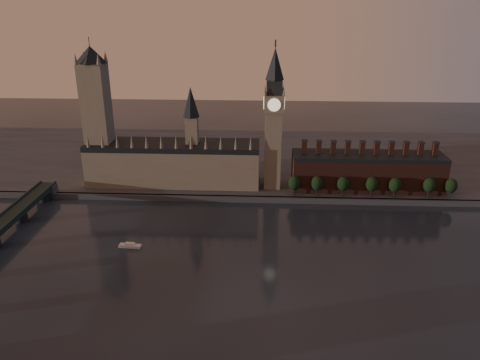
# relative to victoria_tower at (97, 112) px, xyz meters

# --- Properties ---
(ground) EXTENTS (900.00, 900.00, 0.00)m
(ground) POSITION_rel_victoria_tower_xyz_m (120.00, -115.00, -59.09)
(ground) COLOR black
(ground) RESTS_ON ground
(north_bank) EXTENTS (900.00, 182.00, 4.00)m
(north_bank) POSITION_rel_victoria_tower_xyz_m (120.00, 63.04, -57.09)
(north_bank) COLOR #49484E
(north_bank) RESTS_ON ground
(palace_of_westminster) EXTENTS (130.00, 30.30, 74.00)m
(palace_of_westminster) POSITION_rel_victoria_tower_xyz_m (55.59, -0.09, -37.46)
(palace_of_westminster) COLOR #806F5B
(palace_of_westminster) RESTS_ON north_bank
(victoria_tower) EXTENTS (24.00, 24.00, 108.00)m
(victoria_tower) POSITION_rel_victoria_tower_xyz_m (0.00, 0.00, 0.00)
(victoria_tower) COLOR #806F5B
(victoria_tower) RESTS_ON north_bank
(big_ben) EXTENTS (15.00, 15.00, 107.00)m
(big_ben) POSITION_rel_victoria_tower_xyz_m (130.00, -5.00, -2.26)
(big_ben) COLOR #806F5B
(big_ben) RESTS_ON north_bank
(chimney_block) EXTENTS (110.00, 25.00, 37.00)m
(chimney_block) POSITION_rel_victoria_tower_xyz_m (200.00, -5.00, -41.27)
(chimney_block) COLOR #4A251C
(chimney_block) RESTS_ON north_bank
(embankment_tree_0) EXTENTS (8.60, 8.60, 14.88)m
(embankment_tree_0) POSITION_rel_victoria_tower_xyz_m (145.70, -20.74, -45.62)
(embankment_tree_0) COLOR black
(embankment_tree_0) RESTS_ON north_bank
(embankment_tree_1) EXTENTS (8.60, 8.60, 14.88)m
(embankment_tree_1) POSITION_rel_victoria_tower_xyz_m (162.03, -20.47, -45.62)
(embankment_tree_1) COLOR black
(embankment_tree_1) RESTS_ON north_bank
(embankment_tree_2) EXTENTS (8.60, 8.60, 14.88)m
(embankment_tree_2) POSITION_rel_victoria_tower_xyz_m (180.43, -20.61, -45.62)
(embankment_tree_2) COLOR black
(embankment_tree_2) RESTS_ON north_bank
(embankment_tree_3) EXTENTS (8.60, 8.60, 14.88)m
(embankment_tree_3) POSITION_rel_victoria_tower_xyz_m (200.81, -20.30, -45.62)
(embankment_tree_3) COLOR black
(embankment_tree_3) RESTS_ON north_bank
(embankment_tree_4) EXTENTS (8.60, 8.60, 14.88)m
(embankment_tree_4) POSITION_rel_victoria_tower_xyz_m (216.80, -21.35, -45.62)
(embankment_tree_4) COLOR black
(embankment_tree_4) RESTS_ON north_bank
(embankment_tree_5) EXTENTS (8.60, 8.60, 14.88)m
(embankment_tree_5) POSITION_rel_victoria_tower_xyz_m (241.11, -20.30, -45.62)
(embankment_tree_5) COLOR black
(embankment_tree_5) RESTS_ON north_bank
(embankment_tree_6) EXTENTS (8.60, 8.60, 14.88)m
(embankment_tree_6) POSITION_rel_victoria_tower_xyz_m (256.07, -20.74, -45.62)
(embankment_tree_6) COLOR black
(embankment_tree_6) RESTS_ON north_bank
(river_boat) EXTENTS (13.50, 5.07, 2.64)m
(river_boat) POSITION_rel_victoria_tower_xyz_m (45.28, -94.17, -58.08)
(river_boat) COLOR silver
(river_boat) RESTS_ON ground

